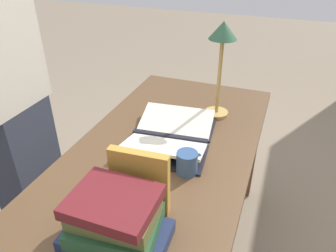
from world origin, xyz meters
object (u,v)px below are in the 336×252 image
Objects in this scene: book_stack_tall at (115,221)px; book_standing_upright at (140,181)px; person_reader at (9,99)px; coffee_mug at (187,163)px; open_book at (170,135)px; reading_lamp at (222,46)px.

book_stack_tall is 0.15m from book_standing_upright.
coffee_mug is at bearing -95.63° from person_reader.
reading_lamp is at bearing 149.35° from open_book.
book_stack_tall is 0.18× the size of person_reader.
open_book is 0.24m from coffee_mug.
open_book is 4.70× the size of coffee_mug.
reading_lamp reaches higher than coffee_mug.
book_standing_upright is 0.25m from coffee_mug.
book_standing_upright is at bearing 1.19° from open_book.
book_stack_tall reaches higher than open_book.
person_reader is at bearing -88.12° from open_book.
book_stack_tall is 1.38× the size of book_standing_upright.
open_book is 1.04× the size of reading_lamp.
reading_lamp reaches higher than book_stack_tall.
person_reader is (-0.47, -0.81, 0.03)m from book_stack_tall.
reading_lamp is at bearing -179.72° from coffee_mug.
book_stack_tall is at bearing -1.28° from open_book.
person_reader is at bearing -119.93° from book_stack_tall.
person_reader is at bearing -95.63° from coffee_mug.
coffee_mug is at bearing 0.28° from reading_lamp.
reading_lamp is 1.01m from person_reader.
reading_lamp is (-0.29, 0.13, 0.32)m from open_book.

